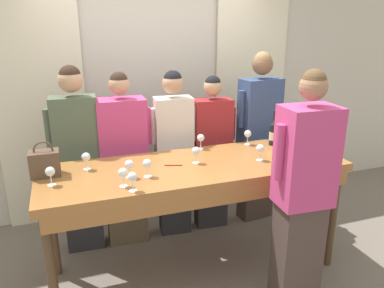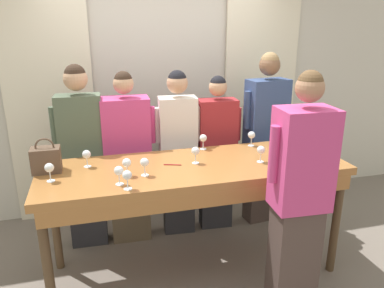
# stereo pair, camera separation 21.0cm
# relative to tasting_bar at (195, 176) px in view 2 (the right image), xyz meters

# --- Properties ---
(ground_plane) EXTENTS (18.00, 18.00, 0.00)m
(ground_plane) POSITION_rel_tasting_bar_xyz_m (0.00, 0.02, -0.91)
(ground_plane) COLOR #70665B
(wall_back) EXTENTS (12.00, 0.06, 2.80)m
(wall_back) POSITION_rel_tasting_bar_xyz_m (0.00, 1.44, 0.49)
(wall_back) COLOR beige
(wall_back) RESTS_ON ground_plane
(curtain_panel_left) EXTENTS (0.89, 0.03, 2.69)m
(curtain_panel_left) POSITION_rel_tasting_bar_xyz_m (-1.20, 1.37, 0.43)
(curtain_panel_left) COLOR #EFE5C6
(curtain_panel_left) RESTS_ON ground_plane
(curtain_panel_right) EXTENTS (0.89, 0.03, 2.69)m
(curtain_panel_right) POSITION_rel_tasting_bar_xyz_m (1.20, 1.37, 0.43)
(curtain_panel_right) COLOR #EFE5C6
(curtain_panel_right) RESTS_ON ground_plane
(tasting_bar) EXTENTS (2.49, 0.83, 1.01)m
(tasting_bar) POSITION_rel_tasting_bar_xyz_m (0.00, 0.00, 0.00)
(tasting_bar) COLOR #9E6633
(tasting_bar) RESTS_ON ground_plane
(wine_bottle) EXTENTS (0.08, 0.08, 0.32)m
(wine_bottle) POSITION_rel_tasting_bar_xyz_m (0.87, 0.26, 0.21)
(wine_bottle) COLOR black
(wine_bottle) RESTS_ON tasting_bar
(handbag) EXTENTS (0.22, 0.15, 0.28)m
(handbag) POSITION_rel_tasting_bar_xyz_m (-1.15, 0.17, 0.20)
(handbag) COLOR brown
(handbag) RESTS_ON tasting_bar
(wine_glass_front_left) EXTENTS (0.07, 0.07, 0.14)m
(wine_glass_front_left) POSITION_rel_tasting_bar_xyz_m (-1.14, 0.34, 0.20)
(wine_glass_front_left) COLOR white
(wine_glass_front_left) RESTS_ON tasting_bar
(wine_glass_front_mid) EXTENTS (0.07, 0.07, 0.14)m
(wine_glass_front_mid) POSITION_rel_tasting_bar_xyz_m (-0.43, -0.10, 0.20)
(wine_glass_front_mid) COLOR white
(wine_glass_front_mid) RESTS_ON tasting_bar
(wine_glass_front_right) EXTENTS (0.07, 0.07, 0.14)m
(wine_glass_front_right) POSITION_rel_tasting_bar_xyz_m (0.73, -0.19, 0.20)
(wine_glass_front_right) COLOR white
(wine_glass_front_right) RESTS_ON tasting_bar
(wine_glass_center_left) EXTENTS (0.07, 0.07, 0.14)m
(wine_glass_center_left) POSITION_rel_tasting_bar_xyz_m (-0.63, -0.22, 0.20)
(wine_glass_center_left) COLOR white
(wine_glass_center_left) RESTS_ON tasting_bar
(wine_glass_center_mid) EXTENTS (0.07, 0.07, 0.14)m
(wine_glass_center_mid) POSITION_rel_tasting_bar_xyz_m (-1.11, -0.03, 0.20)
(wine_glass_center_mid) COLOR white
(wine_glass_center_mid) RESTS_ON tasting_bar
(wine_glass_center_right) EXTENTS (0.07, 0.07, 0.14)m
(wine_glass_center_right) POSITION_rel_tasting_bar_xyz_m (-0.58, -0.32, 0.20)
(wine_glass_center_right) COLOR white
(wine_glass_center_right) RESTS_ON tasting_bar
(wine_glass_back_left) EXTENTS (0.07, 0.07, 0.14)m
(wine_glass_back_left) POSITION_rel_tasting_bar_xyz_m (0.54, -0.07, 0.20)
(wine_glass_back_left) COLOR white
(wine_glass_back_left) RESTS_ON tasting_bar
(wine_glass_back_mid) EXTENTS (0.07, 0.07, 0.14)m
(wine_glass_back_mid) POSITION_rel_tasting_bar_xyz_m (-0.85, 0.20, 0.20)
(wine_glass_back_mid) COLOR white
(wine_glass_back_mid) RESTS_ON tasting_bar
(wine_glass_back_right) EXTENTS (0.07, 0.07, 0.14)m
(wine_glass_back_right) POSITION_rel_tasting_bar_xyz_m (0.64, 0.35, 0.20)
(wine_glass_back_right) COLOR white
(wine_glass_back_right) RESTS_ON tasting_bar
(wine_glass_near_host) EXTENTS (0.07, 0.07, 0.14)m
(wine_glass_near_host) POSITION_rel_tasting_bar_xyz_m (0.18, 0.37, 0.20)
(wine_glass_near_host) COLOR white
(wine_glass_near_host) RESTS_ON tasting_bar
(wine_glass_by_bottle) EXTENTS (0.07, 0.07, 0.14)m
(wine_glass_by_bottle) POSITION_rel_tasting_bar_xyz_m (-0.56, -0.08, 0.20)
(wine_glass_by_bottle) COLOR white
(wine_glass_by_bottle) RESTS_ON tasting_bar
(wine_glass_by_handbag) EXTENTS (0.07, 0.07, 0.14)m
(wine_glass_by_handbag) POSITION_rel_tasting_bar_xyz_m (0.01, 0.05, 0.20)
(wine_glass_by_handbag) COLOR white
(wine_glass_by_handbag) RESTS_ON tasting_bar
(pen) EXTENTS (0.14, 0.06, 0.01)m
(pen) POSITION_rel_tasting_bar_xyz_m (-0.18, 0.05, 0.10)
(pen) COLOR maroon
(pen) RESTS_ON tasting_bar
(guest_olive_jacket) EXTENTS (0.52, 0.24, 1.78)m
(guest_olive_jacket) POSITION_rel_tasting_bar_xyz_m (-0.90, 0.71, 0.02)
(guest_olive_jacket) COLOR #28282D
(guest_olive_jacket) RESTS_ON ground_plane
(guest_pink_top) EXTENTS (0.56, 0.29, 1.70)m
(guest_pink_top) POSITION_rel_tasting_bar_xyz_m (-0.48, 0.71, -0.06)
(guest_pink_top) COLOR brown
(guest_pink_top) RESTS_ON ground_plane
(guest_cream_sweater) EXTENTS (0.48, 0.25, 1.69)m
(guest_cream_sweater) POSITION_rel_tasting_bar_xyz_m (0.02, 0.71, -0.03)
(guest_cream_sweater) COLOR #28282D
(guest_cream_sweater) RESTS_ON ground_plane
(guest_striped_shirt) EXTENTS (0.50, 0.25, 1.63)m
(guest_striped_shirt) POSITION_rel_tasting_bar_xyz_m (0.43, 0.71, -0.08)
(guest_striped_shirt) COLOR #28282D
(guest_striped_shirt) RESTS_ON ground_plane
(guest_navy_coat) EXTENTS (0.54, 0.28, 1.84)m
(guest_navy_coat) POSITION_rel_tasting_bar_xyz_m (0.97, 0.71, 0.04)
(guest_navy_coat) COLOR #473833
(guest_navy_coat) RESTS_ON ground_plane
(host_pouring) EXTENTS (0.49, 0.29, 1.84)m
(host_pouring) POSITION_rel_tasting_bar_xyz_m (0.56, -0.66, 0.02)
(host_pouring) COLOR #473833
(host_pouring) RESTS_ON ground_plane
(potted_plant) EXTENTS (0.34, 0.34, 0.67)m
(potted_plant) POSITION_rel_tasting_bar_xyz_m (1.65, 1.07, -0.56)
(potted_plant) COLOR #935B3D
(potted_plant) RESTS_ON ground_plane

